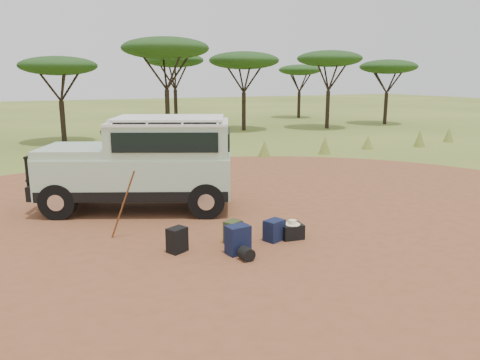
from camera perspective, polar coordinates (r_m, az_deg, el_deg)
name	(u,v)px	position (r m, az deg, el deg)	size (l,w,h in m)	color
ground	(226,231)	(11.50, -1.72, -6.19)	(140.00, 140.00, 0.00)	#576524
dirt_clearing	(226,230)	(11.50, -1.72, -6.17)	(23.00, 23.00, 0.01)	brown
grass_fringe	(142,159)	(19.46, -11.82, 2.53)	(36.60, 1.60, 0.90)	#576524
acacia_treeline	(104,56)	(30.24, -16.26, 14.27)	(46.70, 13.20, 6.26)	black
safari_vehicle	(144,165)	(13.31, -11.60, 1.75)	(5.70, 4.11, 2.61)	#A9C6AA
walking_staff	(123,205)	(11.05, -14.08, -2.95)	(0.04, 0.04, 1.72)	brown
backpack_black	(177,240)	(10.14, -7.67, -7.26)	(0.40, 0.29, 0.54)	black
backpack_navy	(238,240)	(9.96, -0.25, -7.29)	(0.48, 0.34, 0.62)	#101934
backpack_olive	(233,232)	(10.59, -0.88, -6.35)	(0.37, 0.27, 0.52)	#333E1C
duffel_navy	(274,230)	(10.77, 4.19, -6.15)	(0.44, 0.33, 0.49)	#101934
hard_case	(292,232)	(10.94, 6.38, -6.28)	(0.49, 0.35, 0.35)	black
stuff_sack	(246,254)	(9.67, 0.78, -9.00)	(0.28, 0.28, 0.28)	black
safari_hat	(292,223)	(10.88, 6.40, -5.21)	(0.36, 0.36, 0.11)	beige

